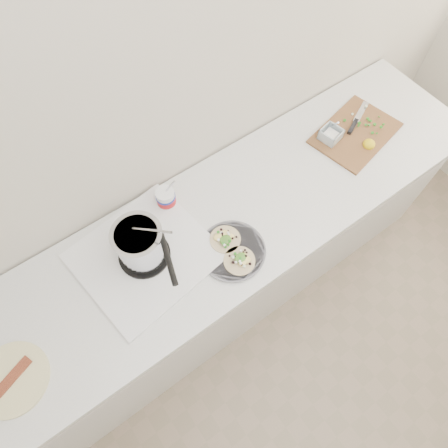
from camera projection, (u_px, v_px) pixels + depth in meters
counter at (238, 249)px, 2.17m from camera, size 2.44×0.66×0.90m
stove at (142, 248)px, 1.58m from camera, size 0.58×0.55×0.25m
taco_plate at (232, 250)px, 1.65m from camera, size 0.28×0.28×0.04m
tub at (166, 197)px, 1.72m from camera, size 0.09×0.09×0.19m
cutboard at (354, 131)px, 1.96m from camera, size 0.47×0.37×0.07m
bacon_plate at (12, 379)px, 1.42m from camera, size 0.27×0.27×0.02m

